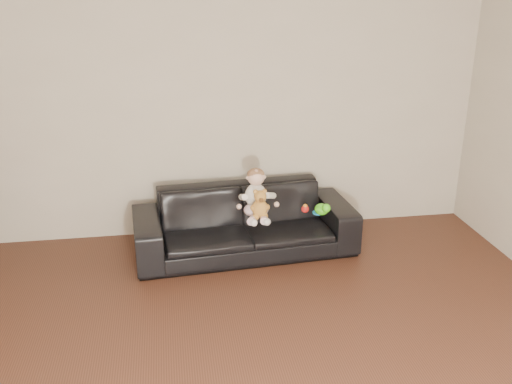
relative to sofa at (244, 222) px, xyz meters
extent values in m
plane|color=#B8AE9A|center=(-0.24, 0.50, 1.02)|extent=(5.00, 0.00, 5.00)
imported|color=black|center=(0.00, 0.00, 0.00)|extent=(1.96, 0.89, 0.56)
ellipsoid|color=#FAD3DE|center=(0.09, -0.09, 0.15)|extent=(0.26, 0.24, 0.12)
ellipsoid|color=white|center=(0.09, -0.08, 0.27)|extent=(0.22, 0.20, 0.22)
sphere|color=beige|center=(0.09, -0.09, 0.44)|extent=(0.18, 0.18, 0.15)
ellipsoid|color=#8C603F|center=(0.09, -0.08, 0.46)|extent=(0.18, 0.18, 0.10)
cylinder|color=#FAD3DE|center=(0.04, -0.23, 0.13)|extent=(0.11, 0.19, 0.07)
cylinder|color=#FAD3DE|center=(0.13, -0.23, 0.13)|extent=(0.11, 0.19, 0.07)
sphere|color=white|center=(0.04, -0.32, 0.13)|extent=(0.07, 0.07, 0.06)
sphere|color=white|center=(0.14, -0.32, 0.13)|extent=(0.07, 0.07, 0.06)
cylinder|color=white|center=(-0.03, -0.13, 0.28)|extent=(0.09, 0.16, 0.10)
cylinder|color=white|center=(0.20, -0.13, 0.28)|extent=(0.09, 0.16, 0.10)
ellipsoid|color=#B67E34|center=(0.10, -0.23, 0.21)|extent=(0.15, 0.13, 0.15)
sphere|color=#B67E34|center=(0.10, -0.25, 0.33)|extent=(0.11, 0.11, 0.10)
sphere|color=#B67E34|center=(0.06, -0.23, 0.37)|extent=(0.04, 0.04, 0.04)
sphere|color=#B67E34|center=(0.14, -0.23, 0.37)|extent=(0.04, 0.04, 0.04)
sphere|color=#593819|center=(0.10, -0.29, 0.31)|extent=(0.04, 0.04, 0.04)
ellipsoid|color=#4DE21A|center=(0.65, -0.15, 0.14)|extent=(0.16, 0.17, 0.10)
sphere|color=red|center=(0.52, -0.09, 0.12)|extent=(0.07, 0.07, 0.07)
cylinder|color=#1A95D1|center=(0.63, -0.12, 0.09)|extent=(0.12, 0.12, 0.01)
camera|label=1|loc=(-0.62, -4.55, 2.02)|focal=40.00mm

